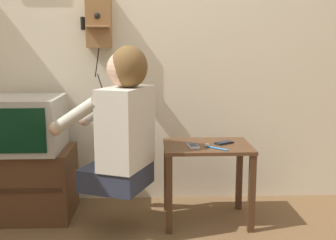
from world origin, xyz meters
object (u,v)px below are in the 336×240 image
(toothbrush, at_px, (215,147))
(cell_phone_held, at_px, (193,146))
(cell_phone_spare, at_px, (224,143))
(television, at_px, (24,124))
(person, at_px, (122,122))
(wall_phone_antique, at_px, (99,20))

(toothbrush, bearing_deg, cell_phone_held, 109.40)
(cell_phone_held, xyz_separation_m, cell_phone_spare, (0.21, 0.08, 0.00))
(television, bearing_deg, person, -21.66)
(person, xyz_separation_m, toothbrush, (0.58, 0.04, -0.17))
(wall_phone_antique, relative_size, toothbrush, 6.05)
(person, distance_m, toothbrush, 0.61)
(television, distance_m, toothbrush, 1.27)
(wall_phone_antique, height_order, cell_phone_held, wall_phone_antique)
(television, height_order, cell_phone_held, television)
(person, bearing_deg, toothbrush, -63.43)
(wall_phone_antique, xyz_separation_m, toothbrush, (0.77, -0.49, -0.81))
(television, distance_m, cell_phone_spare, 1.34)
(television, xyz_separation_m, cell_phone_spare, (1.33, -0.09, -0.12))
(wall_phone_antique, distance_m, toothbrush, 1.22)
(person, height_order, cell_phone_spare, person)
(cell_phone_spare, bearing_deg, toothbrush, -64.20)
(television, height_order, toothbrush, television)
(person, xyz_separation_m, wall_phone_antique, (-0.19, 0.54, 0.64))
(cell_phone_spare, distance_m, toothbrush, 0.15)
(cell_phone_held, relative_size, cell_phone_spare, 0.96)
(wall_phone_antique, distance_m, cell_phone_spare, 1.23)
(cell_phone_spare, bearing_deg, person, -107.76)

